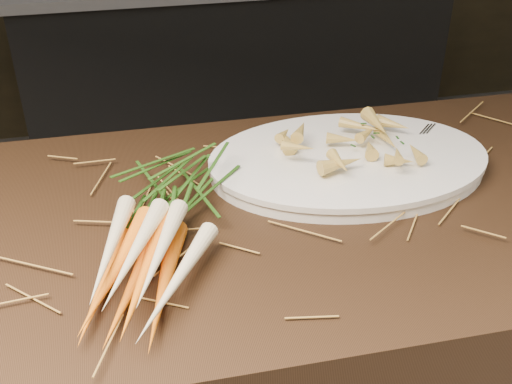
{
  "coord_description": "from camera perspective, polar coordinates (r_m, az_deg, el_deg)",
  "views": [
    {
      "loc": [
        -0.19,
        -0.58,
        1.51
      ],
      "look_at": [
        -0.01,
        0.26,
        0.96
      ],
      "focal_mm": 45.0,
      "sensor_mm": 36.0,
      "label": 1
    }
  ],
  "objects": [
    {
      "name": "back_counter",
      "position": [
        3.01,
        -2.15,
        11.21
      ],
      "size": [
        1.82,
        0.62,
        0.84
      ],
      "color": "black",
      "rests_on": "ground"
    },
    {
      "name": "straw_bedding",
      "position": [
        1.09,
        -0.11,
        -1.25
      ],
      "size": [
        1.4,
        0.6,
        0.02
      ],
      "primitive_type": null,
      "color": "olive",
      "rests_on": "main_counter"
    },
    {
      "name": "serving_fork",
      "position": [
        1.25,
        16.65,
        3.19
      ],
      "size": [
        0.15,
        0.15,
        0.0
      ],
      "primitive_type": "cube",
      "rotation": [
        0.0,
        0.0,
        -0.78
      ],
      "color": "silver",
      "rests_on": "serving_platter"
    },
    {
      "name": "root_veg_bunch",
      "position": [
        1.02,
        -8.64,
        -1.98
      ],
      "size": [
        0.29,
        0.51,
        0.09
      ],
      "rotation": [
        0.0,
        0.0,
        -0.35
      ],
      "color": "#DD5E05",
      "rests_on": "main_counter"
    },
    {
      "name": "serving_platter",
      "position": [
        1.21,
        8.19,
        2.45
      ],
      "size": [
        0.53,
        0.37,
        0.03
      ],
      "primitive_type": null,
      "rotation": [
        0.0,
        0.0,
        -0.05
      ],
      "color": "white",
      "rests_on": "main_counter"
    },
    {
      "name": "roasted_veg_heap",
      "position": [
        1.19,
        8.35,
        4.22
      ],
      "size": [
        0.26,
        0.2,
        0.06
      ],
      "primitive_type": null,
      "rotation": [
        0.0,
        0.0,
        -0.05
      ],
      "color": "#AA8936",
      "rests_on": "serving_platter"
    }
  ]
}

